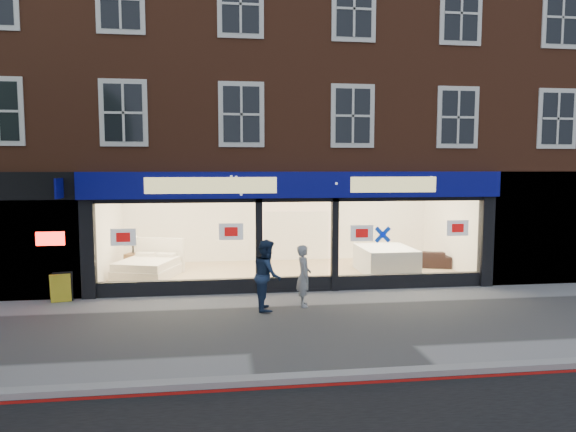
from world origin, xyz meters
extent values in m
plane|color=gray|center=(0.00, 0.00, 0.00)|extent=(120.00, 120.00, 0.00)
cube|color=#8C0A07|center=(0.00, -3.10, 0.01)|extent=(60.00, 0.10, 0.01)
cube|color=gray|center=(0.00, -2.90, 0.06)|extent=(60.00, 0.25, 0.12)
cube|color=tan|center=(0.00, 5.25, 0.05)|extent=(11.00, 4.50, 0.10)
cube|color=brown|center=(0.00, 7.00, 6.65)|extent=(19.00, 8.00, 6.70)
cube|color=#070A74|center=(0.00, 2.88, 2.95)|extent=(11.40, 0.28, 0.70)
cube|color=black|center=(0.00, 3.08, 0.20)|extent=(11.00, 0.18, 0.40)
cube|color=black|center=(-5.50, 3.05, 1.30)|extent=(0.35, 0.30, 2.60)
cube|color=black|center=(5.50, 3.05, 1.30)|extent=(0.35, 0.30, 2.60)
cube|color=white|center=(-3.25, 3.00, 1.45)|extent=(4.20, 0.02, 2.10)
cube|color=white|center=(3.25, 3.00, 1.45)|extent=(4.20, 0.02, 2.10)
cube|color=white|center=(0.00, 3.25, 1.15)|extent=(1.80, 0.02, 2.10)
cube|color=silver|center=(0.00, 7.50, 1.30)|extent=(11.00, 0.20, 2.60)
cube|color=#FFEAC6|center=(0.00, 5.25, 2.60)|extent=(11.00, 4.50, 0.12)
cube|color=black|center=(-7.60, 3.30, 1.65)|extent=(3.80, 0.60, 3.30)
cube|color=#FF140C|center=(-6.40, 2.95, 1.60)|extent=(0.70, 0.04, 0.35)
cube|color=black|center=(7.50, 3.20, 1.65)|extent=(4.00, 0.40, 3.30)
cube|color=white|center=(-4.30, 4.96, 0.26)|extent=(2.00, 2.18, 0.32)
cube|color=white|center=(-4.30, 4.96, 0.53)|extent=(1.92, 2.09, 0.23)
cube|color=white|center=(-4.01, 5.88, 0.64)|extent=(1.57, 0.60, 1.08)
cube|color=white|center=(-4.42, 5.68, 0.69)|extent=(0.64, 0.45, 0.11)
cube|color=white|center=(-3.78, 5.48, 0.69)|extent=(0.64, 0.45, 0.11)
cube|color=brown|center=(-4.89, 6.16, 0.38)|extent=(0.56, 0.56, 0.55)
cube|color=silver|center=(3.10, 4.79, 0.23)|extent=(1.61, 2.03, 0.27)
cube|color=silver|center=(3.10, 4.79, 0.50)|extent=(1.61, 2.03, 0.27)
cube|color=silver|center=(3.10, 4.79, 0.76)|extent=(1.61, 2.03, 0.27)
imported|color=black|center=(4.60, 5.55, 0.37)|extent=(2.01, 1.25, 0.55)
cube|color=gold|center=(-6.10, 2.70, 0.38)|extent=(0.55, 0.41, 0.76)
imported|color=#96999D|center=(-0.06, 1.55, 0.76)|extent=(0.38, 0.57, 1.52)
imported|color=#1A2B4B|center=(-0.99, 1.35, 0.85)|extent=(0.65, 0.83, 1.70)
camera|label=1|loc=(-2.07, -10.71, 3.40)|focal=32.00mm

